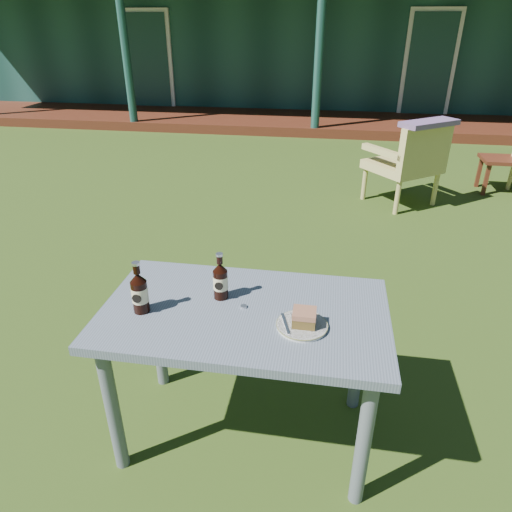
% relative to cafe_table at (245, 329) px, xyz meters
% --- Properties ---
extents(ground, '(80.00, 80.00, 0.00)m').
position_rel_cafe_table_xyz_m(ground, '(0.00, 1.60, -0.62)').
color(ground, '#334916').
extents(pavilion, '(15.80, 8.30, 3.45)m').
position_rel_cafe_table_xyz_m(pavilion, '(-0.00, 10.99, 0.99)').
color(pavilion, '#183F37').
rests_on(pavilion, ground).
extents(cafe_table, '(1.20, 0.70, 0.72)m').
position_rel_cafe_table_xyz_m(cafe_table, '(0.00, 0.00, 0.00)').
color(cafe_table, slate).
rests_on(cafe_table, ground).
extents(plate, '(0.20, 0.20, 0.01)m').
position_rel_cafe_table_xyz_m(plate, '(0.25, -0.08, 0.11)').
color(plate, silver).
rests_on(plate, cafe_table).
extents(cake_slice, '(0.09, 0.09, 0.06)m').
position_rel_cafe_table_xyz_m(cake_slice, '(0.25, -0.08, 0.15)').
color(cake_slice, brown).
rests_on(cake_slice, plate).
extents(fork, '(0.05, 0.14, 0.00)m').
position_rel_cafe_table_xyz_m(fork, '(0.18, -0.09, 0.12)').
color(fork, silver).
rests_on(fork, plate).
extents(cola_bottle_near, '(0.06, 0.07, 0.22)m').
position_rel_cafe_table_xyz_m(cola_bottle_near, '(-0.12, 0.08, 0.19)').
color(cola_bottle_near, black).
rests_on(cola_bottle_near, cafe_table).
extents(cola_bottle_far, '(0.07, 0.07, 0.23)m').
position_rel_cafe_table_xyz_m(cola_bottle_far, '(-0.42, -0.08, 0.19)').
color(cola_bottle_far, black).
rests_on(cola_bottle_far, cafe_table).
extents(bottle_cap, '(0.03, 0.03, 0.01)m').
position_rel_cafe_table_xyz_m(bottle_cap, '(-0.01, 0.02, 0.11)').
color(bottle_cap, silver).
rests_on(bottle_cap, cafe_table).
extents(armchair_left, '(0.89, 0.88, 0.88)m').
position_rel_cafe_table_xyz_m(armchair_left, '(1.13, 3.33, -0.13)').
color(armchair_left, tan).
rests_on(armchair_left, ground).
extents(floral_throw, '(0.62, 0.56, 0.05)m').
position_rel_cafe_table_xyz_m(floral_throw, '(1.23, 3.19, 0.28)').
color(floral_throw, slate).
rests_on(floral_throw, armchair_left).
extents(side_table, '(0.60, 0.40, 0.40)m').
position_rel_cafe_table_xyz_m(side_table, '(2.32, 3.94, -0.28)').
color(side_table, '#491F11').
rests_on(side_table, ground).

